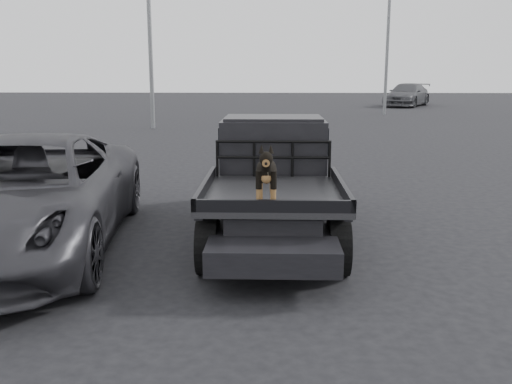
# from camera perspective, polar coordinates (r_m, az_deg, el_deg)

# --- Properties ---
(ground) EXTENTS (120.00, 120.00, 0.00)m
(ground) POSITION_cam_1_polar(r_m,az_deg,el_deg) (7.12, -4.06, -9.03)
(ground) COLOR black
(ground) RESTS_ON ground
(flatbed_ute) EXTENTS (2.00, 5.40, 0.92)m
(flatbed_ute) POSITION_cam_1_polar(r_m,az_deg,el_deg) (8.89, 1.71, -1.58)
(flatbed_ute) COLOR black
(flatbed_ute) RESTS_ON ground
(ute_cab) EXTENTS (1.72, 1.30, 0.88)m
(ute_cab) POSITION_cam_1_polar(r_m,az_deg,el_deg) (9.66, 1.74, 4.95)
(ute_cab) COLOR black
(ute_cab) RESTS_ON flatbed_ute
(headache_rack) EXTENTS (1.80, 0.08, 0.55)m
(headache_rack) POSITION_cam_1_polar(r_m,az_deg,el_deg) (8.94, 1.74, 3.31)
(headache_rack) COLOR black
(headache_rack) RESTS_ON flatbed_ute
(dog) EXTENTS (0.32, 0.60, 0.74)m
(dog) POSITION_cam_1_polar(r_m,az_deg,el_deg) (7.06, 1.04, 1.72)
(dog) COLOR black
(dog) RESTS_ON flatbed_ute
(parked_suv) EXTENTS (3.34, 6.16, 1.64)m
(parked_suv) POSITION_cam_1_polar(r_m,az_deg,el_deg) (8.76, -22.38, -0.30)
(parked_suv) COLOR #333338
(parked_suv) RESTS_ON ground
(distant_car_b) EXTENTS (4.65, 5.98, 1.62)m
(distant_car_b) POSITION_cam_1_polar(r_m,az_deg,el_deg) (42.97, 14.86, 9.37)
(distant_car_b) COLOR #4C4D51
(distant_car_b) RESTS_ON ground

